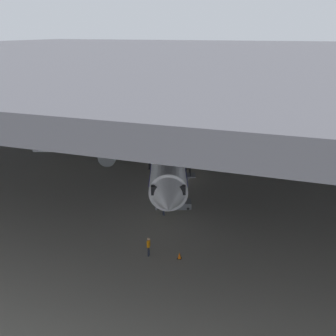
{
  "coord_description": "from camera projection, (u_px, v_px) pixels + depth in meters",
  "views": [
    {
      "loc": [
        15.91,
        -46.21,
        18.11
      ],
      "look_at": [
        0.49,
        -4.06,
        2.58
      ],
      "focal_mm": 42.68,
      "sensor_mm": 36.0,
      "label": 1
    }
  ],
  "objects": [
    {
      "name": "crew_worker_by_stairs",
      "position": [
        164.0,
        207.0,
        40.94
      ],
      "size": [
        0.43,
        0.41,
        1.58
      ],
      "color": "#232838",
      "rests_on": "ground_plane"
    },
    {
      "name": "crew_worker_near_nose",
      "position": [
        149.0,
        246.0,
        33.53
      ],
      "size": [
        0.27,
        0.54,
        1.7
      ],
      "color": "#232838",
      "rests_on": "ground_plane"
    },
    {
      "name": "hangar_structure",
      "position": [
        205.0,
        53.0,
        59.49
      ],
      "size": [
        121.0,
        99.0,
        15.53
      ],
      "color": "#4C4F54",
      "rests_on": "ground_plane"
    },
    {
      "name": "airplane_main",
      "position": [
        168.0,
        149.0,
        51.7
      ],
      "size": [
        35.64,
        35.84,
        11.58
      ],
      "color": "white",
      "rests_on": "ground_plane"
    },
    {
      "name": "boarding_stairs",
      "position": [
        174.0,
        201.0,
        42.89
      ],
      "size": [
        4.45,
        2.78,
        4.68
      ],
      "color": "slate",
      "rests_on": "ground_plane"
    },
    {
      "name": "traffic_cone_orange",
      "position": [
        179.0,
        256.0,
        33.32
      ],
      "size": [
        0.36,
        0.36,
        0.6
      ],
      "color": "black",
      "rests_on": "ground_plane"
    },
    {
      "name": "ground_plane",
      "position": [
        175.0,
        177.0,
        52.1
      ],
      "size": [
        110.0,
        110.0,
        0.0
      ],
      "primitive_type": "plane",
      "color": "gray"
    }
  ]
}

